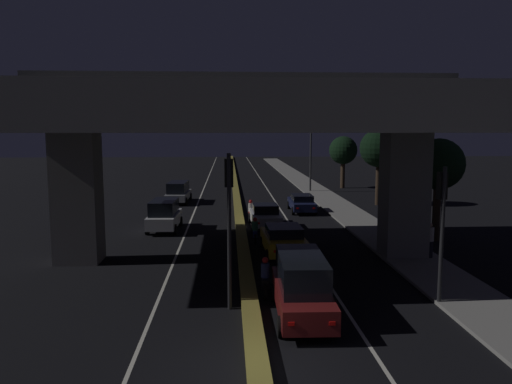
% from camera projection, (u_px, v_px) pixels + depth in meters
% --- Properties ---
extents(ground_plane, '(200.00, 200.00, 0.00)m').
position_uv_depth(ground_plane, '(258.00, 372.00, 12.75)').
color(ground_plane, black).
extents(lane_line_left_inner, '(0.12, 126.00, 0.00)m').
position_uv_depth(lane_line_left_inner, '(201.00, 195.00, 47.24)').
color(lane_line_left_inner, beige).
rests_on(lane_line_left_inner, ground_plane).
extents(lane_line_right_inner, '(0.12, 126.00, 0.00)m').
position_uv_depth(lane_line_right_inner, '(271.00, 194.00, 47.60)').
color(lane_line_right_inner, beige).
rests_on(lane_line_right_inner, ground_plane).
extents(median_divider, '(0.59, 126.00, 0.32)m').
position_uv_depth(median_divider, '(236.00, 193.00, 47.40)').
color(median_divider, olive).
rests_on(median_divider, ground_plane).
extents(sidewalk_right, '(2.81, 126.00, 0.13)m').
position_uv_depth(sidewalk_right, '(335.00, 204.00, 40.92)').
color(sidewalk_right, gray).
rests_on(sidewalk_right, ground_plane).
extents(elevated_overpass, '(20.00, 13.62, 8.76)m').
position_uv_depth(elevated_overpass, '(243.00, 118.00, 23.03)').
color(elevated_overpass, gray).
rests_on(elevated_overpass, ground_plane).
extents(traffic_light_left_of_median, '(0.30, 0.49, 5.39)m').
position_uv_depth(traffic_light_left_of_median, '(229.00, 204.00, 16.89)').
color(traffic_light_left_of_median, black).
rests_on(traffic_light_left_of_median, ground_plane).
extents(traffic_light_right_of_median, '(0.30, 0.49, 4.90)m').
position_uv_depth(traffic_light_right_of_median, '(442.00, 211.00, 17.34)').
color(traffic_light_right_of_median, black).
rests_on(traffic_light_right_of_median, ground_plane).
extents(street_lamp, '(2.65, 0.32, 8.70)m').
position_uv_depth(street_lamp, '(307.00, 140.00, 48.61)').
color(street_lamp, '#2D2D30').
rests_on(street_lamp, ground_plane).
extents(car_dark_red_lead, '(1.91, 4.81, 2.06)m').
position_uv_depth(car_dark_red_lead, '(302.00, 285.00, 16.40)').
color(car_dark_red_lead, '#591414').
rests_on(car_dark_red_lead, ground_plane).
extents(car_taxi_yellow_second, '(2.15, 4.33, 1.47)m').
position_uv_depth(car_taxi_yellow_second, '(283.00, 239.00, 24.70)').
color(car_taxi_yellow_second, gold).
rests_on(car_taxi_yellow_second, ground_plane).
extents(car_white_third, '(1.99, 4.41, 1.46)m').
position_uv_depth(car_white_third, '(265.00, 215.00, 31.63)').
color(car_white_third, silver).
rests_on(car_white_third, ground_plane).
extents(car_dark_blue_fourth, '(1.86, 4.36, 1.32)m').
position_uv_depth(car_dark_blue_fourth, '(302.00, 203.00, 37.41)').
color(car_dark_blue_fourth, '#141938').
rests_on(car_dark_blue_fourth, ground_plane).
extents(car_white_lead_oncoming, '(1.92, 4.17, 1.89)m').
position_uv_depth(car_white_lead_oncoming, '(164.00, 214.00, 30.54)').
color(car_white_lead_oncoming, silver).
rests_on(car_white_lead_oncoming, ground_plane).
extents(car_silver_second_oncoming, '(2.01, 4.62, 1.78)m').
position_uv_depth(car_silver_second_oncoming, '(178.00, 192.00, 42.05)').
color(car_silver_second_oncoming, gray).
rests_on(car_silver_second_oncoming, ground_plane).
extents(motorcycle_black_filtering_near, '(0.34, 1.81, 1.43)m').
position_uv_depth(motorcycle_black_filtering_near, '(265.00, 278.00, 18.71)').
color(motorcycle_black_filtering_near, black).
rests_on(motorcycle_black_filtering_near, ground_plane).
extents(motorcycle_blue_filtering_mid, '(0.33, 1.72, 1.37)m').
position_uv_depth(motorcycle_blue_filtering_mid, '(255.00, 231.00, 27.46)').
color(motorcycle_blue_filtering_mid, black).
rests_on(motorcycle_blue_filtering_mid, ground_plane).
extents(motorcycle_red_filtering_far, '(0.33, 1.83, 1.46)m').
position_uv_depth(motorcycle_red_filtering_far, '(251.00, 212.00, 33.60)').
color(motorcycle_red_filtering_far, black).
rests_on(motorcycle_red_filtering_far, ground_plane).
extents(pedestrian_on_sidewalk, '(0.39, 0.39, 1.67)m').
position_uv_depth(pedestrian_on_sidewalk, '(430.00, 240.00, 23.58)').
color(pedestrian_on_sidewalk, black).
rests_on(pedestrian_on_sidewalk, sidewalk_right).
extents(roadside_tree_kerbside_near, '(2.82, 2.82, 5.69)m').
position_uv_depth(roadside_tree_kerbside_near, '(438.00, 165.00, 27.34)').
color(roadside_tree_kerbside_near, '#38281C').
rests_on(roadside_tree_kerbside_near, ground_plane).
extents(roadside_tree_kerbside_mid, '(3.10, 3.10, 6.20)m').
position_uv_depth(roadside_tree_kerbside_mid, '(379.00, 149.00, 40.35)').
color(roadside_tree_kerbside_mid, '#2D2116').
rests_on(roadside_tree_kerbside_mid, ground_plane).
extents(roadside_tree_kerbside_far, '(2.93, 2.93, 5.45)m').
position_uv_depth(roadside_tree_kerbside_far, '(343.00, 151.00, 52.16)').
color(roadside_tree_kerbside_far, '#38281C').
rests_on(roadside_tree_kerbside_far, ground_plane).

